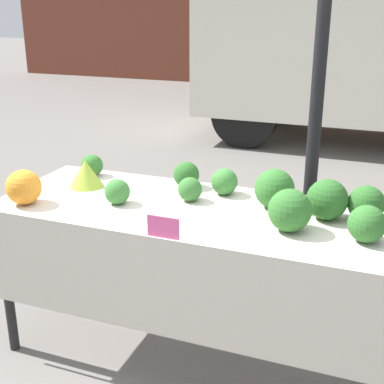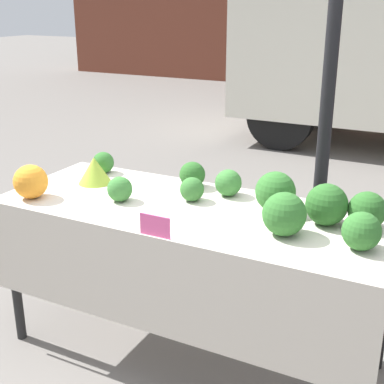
{
  "view_description": "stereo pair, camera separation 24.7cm",
  "coord_description": "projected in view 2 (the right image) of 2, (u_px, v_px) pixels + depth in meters",
  "views": [
    {
      "loc": [
        0.85,
        -2.21,
        1.75
      ],
      "look_at": [
        0.0,
        0.0,
        0.89
      ],
      "focal_mm": 50.0,
      "sensor_mm": 36.0,
      "label": 1
    },
    {
      "loc": [
        1.07,
        -2.11,
        1.75
      ],
      "look_at": [
        0.0,
        0.0,
        0.89
      ],
      "focal_mm": 50.0,
      "sensor_mm": 36.0,
      "label": 2
    }
  ],
  "objects": [
    {
      "name": "broccoli_head_3",
      "position": [
        367.0,
        210.0,
        2.29
      ],
      "size": [
        0.16,
        0.16,
        0.16
      ],
      "color": "#285B23",
      "rests_on": "market_table"
    },
    {
      "name": "broccoli_head_4",
      "position": [
        284.0,
        214.0,
        2.22
      ],
      "size": [
        0.19,
        0.19,
        0.19
      ],
      "color": "#2D6628",
      "rests_on": "market_table"
    },
    {
      "name": "broccoli_head_2",
      "position": [
        103.0,
        163.0,
        3.04
      ],
      "size": [
        0.12,
        0.12,
        0.12
      ],
      "color": "#2D6628",
      "rests_on": "market_table"
    },
    {
      "name": "broccoli_head_5",
      "position": [
        192.0,
        175.0,
        2.8
      ],
      "size": [
        0.14,
        0.14,
        0.14
      ],
      "color": "#285B23",
      "rests_on": "market_table"
    },
    {
      "name": "broccoli_head_6",
      "position": [
        275.0,
        192.0,
        2.48
      ],
      "size": [
        0.19,
        0.19,
        0.19
      ],
      "color": "#2D6628",
      "rests_on": "market_table"
    },
    {
      "name": "broccoli_head_7",
      "position": [
        192.0,
        189.0,
        2.61
      ],
      "size": [
        0.12,
        0.12,
        0.12
      ],
      "color": "#336B2D",
      "rests_on": "market_table"
    },
    {
      "name": "market_table",
      "position": [
        186.0,
        233.0,
        2.53
      ],
      "size": [
        1.9,
        0.75,
        0.81
      ],
      "color": "beige",
      "rests_on": "ground_plane"
    },
    {
      "name": "broccoli_head_9",
      "position": [
        120.0,
        189.0,
        2.61
      ],
      "size": [
        0.12,
        0.12,
        0.12
      ],
      "color": "#387533",
      "rests_on": "market_table"
    },
    {
      "name": "orange_cauliflower",
      "position": [
        31.0,
        182.0,
        2.64
      ],
      "size": [
        0.17,
        0.17,
        0.17
      ],
      "color": "orange",
      "rests_on": "market_table"
    },
    {
      "name": "broccoli_head_0",
      "position": [
        228.0,
        183.0,
        2.68
      ],
      "size": [
        0.14,
        0.14,
        0.14
      ],
      "color": "#387533",
      "rests_on": "market_table"
    },
    {
      "name": "broccoli_head_8",
      "position": [
        327.0,
        205.0,
        2.33
      ],
      "size": [
        0.19,
        0.19,
        0.19
      ],
      "color": "#285B23",
      "rests_on": "market_table"
    },
    {
      "name": "tent_pole",
      "position": [
        326.0,
        118.0,
        2.72
      ],
      "size": [
        0.07,
        0.07,
        2.36
      ],
      "color": "black",
      "rests_on": "ground_plane"
    },
    {
      "name": "broccoli_head_1",
      "position": [
        362.0,
        231.0,
        2.09
      ],
      "size": [
        0.16,
        0.16,
        0.16
      ],
      "color": "#2D6628",
      "rests_on": "market_table"
    },
    {
      "name": "price_sign",
      "position": [
        155.0,
        226.0,
        2.22
      ],
      "size": [
        0.14,
        0.01,
        0.09
      ],
      "color": "#F45B9E",
      "rests_on": "market_table"
    },
    {
      "name": "romanesco_head",
      "position": [
        95.0,
        170.0,
        2.86
      ],
      "size": [
        0.18,
        0.18,
        0.14
      ],
      "color": "#93B238",
      "rests_on": "market_table"
    },
    {
      "name": "ground_plane",
      "position": [
        192.0,
        351.0,
        2.82
      ],
      "size": [
        40.0,
        40.0,
        0.0
      ],
      "primitive_type": "plane",
      "color": "slate"
    }
  ]
}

